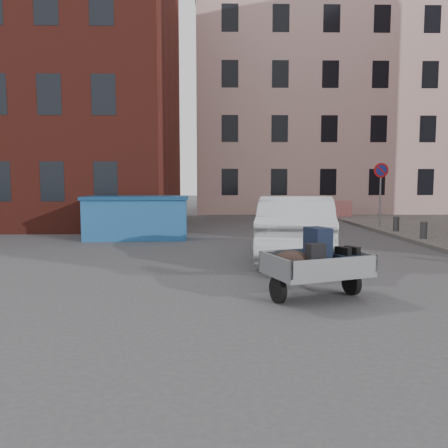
{
  "coord_description": "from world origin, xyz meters",
  "views": [
    {
      "loc": [
        -0.86,
        -8.57,
        1.95
      ],
      "look_at": [
        -0.69,
        0.4,
        1.1
      ],
      "focal_mm": 35.0,
      "sensor_mm": 36.0,
      "label": 1
    }
  ],
  "objects": [
    {
      "name": "ground",
      "position": [
        0.0,
        0.0,
        0.0
      ],
      "size": [
        120.0,
        120.0,
        0.0
      ],
      "primitive_type": "plane",
      "color": "#38383A",
      "rests_on": "ground"
    },
    {
      "name": "building_brick",
      "position": [
        -9.0,
        13.0,
        7.0
      ],
      "size": [
        12.0,
        10.0,
        14.0
      ],
      "primitive_type": "cube",
      "color": "#591E16",
      "rests_on": "ground"
    },
    {
      "name": "building_pink",
      "position": [
        6.0,
        22.0,
        7.0
      ],
      "size": [
        16.0,
        8.0,
        14.0
      ],
      "primitive_type": "cube",
      "color": "beige",
      "rests_on": "ground"
    },
    {
      "name": "no_parking_sign",
      "position": [
        6.0,
        9.48,
        2.01
      ],
      "size": [
        0.6,
        0.09,
        2.65
      ],
      "color": "gray",
      "rests_on": "sidewalk"
    },
    {
      "name": "barriers",
      "position": [
        4.2,
        15.0,
        0.5
      ],
      "size": [
        4.7,
        0.18,
        1.0
      ],
      "color": "red",
      "rests_on": "ground"
    },
    {
      "name": "trailer",
      "position": [
        0.81,
        -1.4,
        0.61
      ],
      "size": [
        1.88,
        1.98,
        1.2
      ],
      "rotation": [
        0.0,
        0.0,
        0.35
      ],
      "color": "black",
      "rests_on": "ground"
    },
    {
      "name": "dumpster",
      "position": [
        -3.61,
        6.69,
        0.75
      ],
      "size": [
        3.63,
        1.99,
        1.49
      ],
      "rotation": [
        0.0,
        0.0,
        0.05
      ],
      "color": "#205B9B",
      "rests_on": "ground"
    },
    {
      "name": "silver_car",
      "position": [
        1.19,
        2.52,
        0.81
      ],
      "size": [
        2.56,
        5.14,
        1.62
      ],
      "primitive_type": "imported",
      "rotation": [
        0.0,
        0.0,
        2.96
      ],
      "color": "#A9ABB1",
      "rests_on": "ground"
    }
  ]
}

